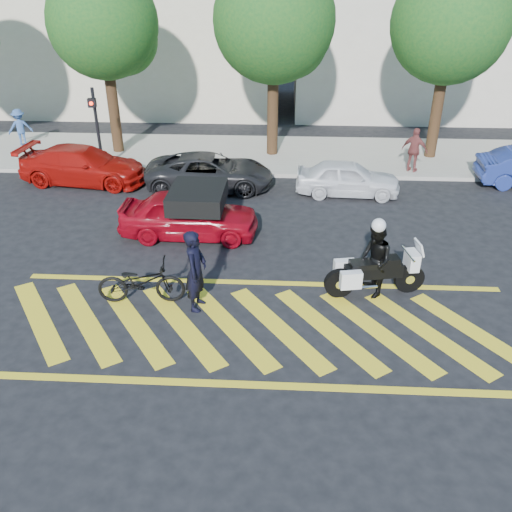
# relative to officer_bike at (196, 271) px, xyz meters

# --- Properties ---
(ground) EXTENTS (90.00, 90.00, 0.00)m
(ground) POSITION_rel_officer_bike_xyz_m (1.43, -0.72, -1.00)
(ground) COLOR black
(ground) RESTS_ON ground
(sidewalk) EXTENTS (60.00, 5.00, 0.15)m
(sidewalk) POSITION_rel_officer_bike_xyz_m (1.43, 11.28, -0.92)
(sidewalk) COLOR #9E998E
(sidewalk) RESTS_ON ground
(crosswalk) EXTENTS (12.33, 4.00, 0.01)m
(crosswalk) POSITION_rel_officer_bike_xyz_m (1.40, -0.72, -1.00)
(crosswalk) COLOR yellow
(crosswalk) RESTS_ON ground
(building_left) EXTENTS (16.00, 8.00, 10.00)m
(building_left) POSITION_rel_officer_bike_xyz_m (-6.57, 20.28, 4.00)
(building_left) COLOR beige
(building_left) RESTS_ON ground
(tree_left) EXTENTS (4.20, 4.20, 7.26)m
(tree_left) POSITION_rel_officer_bike_xyz_m (-4.94, 11.34, 4.00)
(tree_left) COLOR black
(tree_left) RESTS_ON ground
(tree_center) EXTENTS (4.60, 4.60, 7.56)m
(tree_center) POSITION_rel_officer_bike_xyz_m (1.56, 11.34, 4.10)
(tree_center) COLOR black
(tree_center) RESTS_ON ground
(tree_right) EXTENTS (4.40, 4.40, 7.41)m
(tree_right) POSITION_rel_officer_bike_xyz_m (8.06, 11.34, 4.05)
(tree_right) COLOR black
(tree_right) RESTS_ON ground
(signal_pole) EXTENTS (0.28, 0.43, 3.20)m
(signal_pole) POSITION_rel_officer_bike_xyz_m (-5.07, 9.01, 0.92)
(signal_pole) COLOR black
(signal_pole) RESTS_ON ground
(officer_bike) EXTENTS (0.58, 0.79, 2.00)m
(officer_bike) POSITION_rel_officer_bike_xyz_m (0.00, 0.00, 0.00)
(officer_bike) COLOR black
(officer_bike) RESTS_ON ground
(bicycle) EXTENTS (2.13, 0.89, 1.09)m
(bicycle) POSITION_rel_officer_bike_xyz_m (-1.36, 0.17, -0.45)
(bicycle) COLOR black
(bicycle) RESTS_ON ground
(police_motorcycle) EXTENTS (2.50, 0.98, 1.11)m
(police_motorcycle) POSITION_rel_officer_bike_xyz_m (4.21, 0.81, -0.40)
(police_motorcycle) COLOR black
(police_motorcycle) RESTS_ON ground
(officer_moto) EXTENTS (0.87, 1.03, 1.88)m
(officer_moto) POSITION_rel_officer_bike_xyz_m (4.19, 0.82, -0.06)
(officer_moto) COLOR black
(officer_moto) RESTS_ON ground
(red_convertible) EXTENTS (4.07, 1.68, 1.38)m
(red_convertible) POSITION_rel_officer_bike_xyz_m (-0.79, 3.75, -0.31)
(red_convertible) COLOR maroon
(red_convertible) RESTS_ON ground
(parked_left) EXTENTS (4.78, 2.35, 1.34)m
(parked_left) POSITION_rel_officer_bike_xyz_m (-5.36, 7.89, -0.33)
(parked_left) COLOR #9A0D09
(parked_left) RESTS_ON ground
(parked_mid_left) EXTENTS (4.56, 2.22, 1.25)m
(parked_mid_left) POSITION_rel_officer_bike_xyz_m (-0.69, 7.59, -0.37)
(parked_mid_left) COLOR black
(parked_mid_left) RESTS_ON ground
(parked_mid_right) EXTENTS (3.64, 1.62, 1.22)m
(parked_mid_right) POSITION_rel_officer_bike_xyz_m (4.18, 7.27, -0.39)
(parked_mid_right) COLOR white
(parked_mid_right) RESTS_ON ground
(pedestrian_left) EXTENTS (1.14, 0.99, 1.54)m
(pedestrian_left) POSITION_rel_officer_bike_xyz_m (-9.47, 11.89, -0.08)
(pedestrian_left) COLOR #365896
(pedestrian_left) RESTS_ON sidewalk
(pedestrian_right) EXTENTS (1.05, 0.85, 1.67)m
(pedestrian_right) POSITION_rel_officer_bike_xyz_m (6.83, 9.38, -0.02)
(pedestrian_right) COLOR brown
(pedestrian_right) RESTS_ON sidewalk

